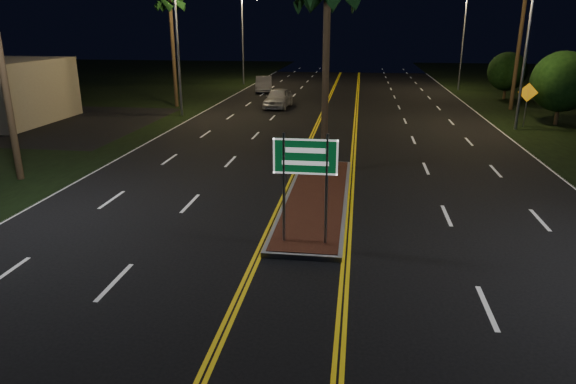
% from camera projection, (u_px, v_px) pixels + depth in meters
% --- Properties ---
extents(ground, '(120.00, 120.00, 0.00)m').
position_uv_depth(ground, '(292.00, 294.00, 12.30)').
color(ground, black).
rests_on(ground, ground).
extents(median_island, '(2.25, 10.25, 0.17)m').
position_uv_depth(median_island, '(317.00, 198.00, 18.86)').
color(median_island, gray).
rests_on(median_island, ground).
extents(highway_sign, '(1.80, 0.08, 3.20)m').
position_uv_depth(highway_sign, '(305.00, 167.00, 14.18)').
color(highway_sign, gray).
rests_on(highway_sign, ground).
extents(streetlight_left_mid, '(1.91, 0.44, 9.00)m').
position_uv_depth(streetlight_left_mid, '(182.00, 32.00, 34.51)').
color(streetlight_left_mid, gray).
rests_on(streetlight_left_mid, ground).
extents(streetlight_left_far, '(1.91, 0.44, 9.00)m').
position_uv_depth(streetlight_left_far, '(246.00, 29.00, 53.34)').
color(streetlight_left_far, gray).
rests_on(streetlight_left_far, ground).
extents(streetlight_right_mid, '(1.91, 0.44, 9.00)m').
position_uv_depth(streetlight_right_mid, '(522.00, 33.00, 29.87)').
color(streetlight_right_mid, gray).
rests_on(streetlight_right_mid, ground).
extents(streetlight_right_far, '(1.91, 0.44, 9.00)m').
position_uv_depth(streetlight_right_far, '(460.00, 30.00, 48.69)').
color(streetlight_right_far, gray).
rests_on(streetlight_right_far, ground).
extents(palm_left_far, '(2.40, 2.40, 8.80)m').
position_uv_depth(palm_left_far, '(170.00, 2.00, 37.91)').
color(palm_left_far, '#382819').
rests_on(palm_left_far, ground).
extents(shrub_mid, '(3.78, 3.78, 4.62)m').
position_uv_depth(shrub_mid, '(562.00, 82.00, 32.22)').
color(shrub_mid, '#382819').
rests_on(shrub_mid, ground).
extents(shrub_far, '(3.24, 3.24, 3.96)m').
position_uv_depth(shrub_far, '(507.00, 71.00, 43.66)').
color(shrub_far, '#382819').
rests_on(shrub_far, ground).
extents(car_near, '(2.50, 5.27, 1.72)m').
position_uv_depth(car_near, '(278.00, 96.00, 39.59)').
color(car_near, '#B7B8BE').
rests_on(car_near, ground).
extents(car_far, '(2.91, 5.25, 1.66)m').
position_uv_depth(car_far, '(264.00, 83.00, 48.99)').
color(car_far, '#9999A2').
rests_on(car_far, ground).
extents(warning_sign, '(1.13, 0.31, 2.76)m').
position_uv_depth(warning_sign, '(527.00, 98.00, 31.59)').
color(warning_sign, gray).
rests_on(warning_sign, ground).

